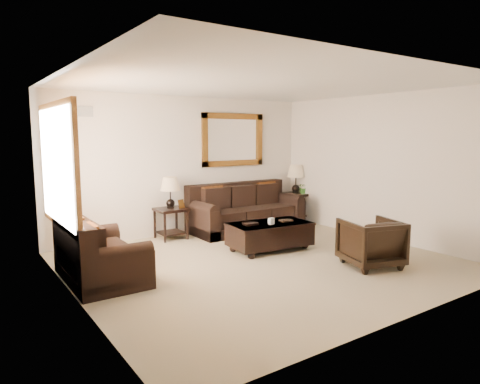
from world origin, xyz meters
TOP-DOWN VIEW (x-y plane):
  - room at (0.00, 0.00)m, footprint 5.51×5.01m
  - window at (-2.70, 0.90)m, footprint 0.07×1.96m
  - mirror at (1.11, 2.47)m, footprint 1.50×0.06m
  - air_vent at (-1.90, 2.48)m, footprint 0.25×0.02m
  - sofa at (1.11, 2.04)m, footprint 2.35×1.01m
  - loveseat at (-2.33, 0.63)m, footprint 0.91×1.54m
  - end_table_left at (-0.50, 2.19)m, footprint 0.53×0.53m
  - end_table_right at (2.62, 2.17)m, footprint 0.58×0.58m
  - coffee_table at (0.55, 0.51)m, footprint 1.46×0.90m
  - armchair at (1.22, -1.07)m, footprint 0.94×0.91m
  - potted_plant at (2.75, 2.06)m, footprint 0.32×0.34m

SIDE VIEW (x-z plane):
  - coffee_table at x=0.55m, z-range 0.00..0.59m
  - loveseat at x=-2.33m, z-range -0.11..0.75m
  - sofa at x=1.11m, z-range -0.13..0.83m
  - armchair at x=1.22m, z-range 0.00..0.79m
  - potted_plant at x=2.75m, z-range 0.63..0.85m
  - end_table_left at x=-0.50m, z-range 0.18..1.35m
  - end_table_right at x=2.62m, z-range 0.20..1.47m
  - room at x=0.00m, z-range 0.00..2.71m
  - window at x=-2.70m, z-range 0.72..2.38m
  - mirror at x=1.11m, z-range 1.30..2.40m
  - air_vent at x=-1.90m, z-range 2.26..2.44m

